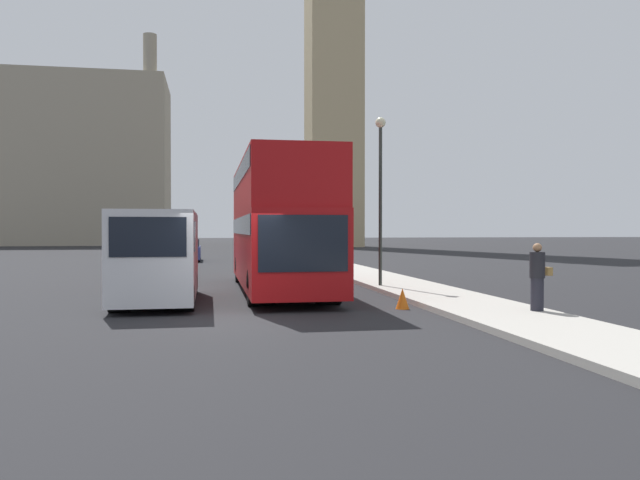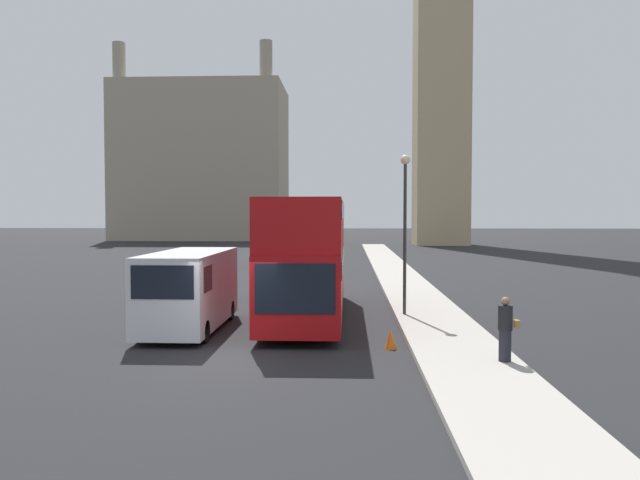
# 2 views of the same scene
# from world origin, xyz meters

# --- Properties ---
(ground_plane) EXTENTS (300.00, 300.00, 0.00)m
(ground_plane) POSITION_xyz_m (0.00, 0.00, 0.00)
(ground_plane) COLOR black
(sidewalk_strip) EXTENTS (2.65, 120.00, 0.15)m
(sidewalk_strip) POSITION_xyz_m (6.32, 0.00, 0.07)
(sidewalk_strip) COLOR #ADA89E
(sidewalk_strip) RESTS_ON ground_plane
(building_block_distant) EXTENTS (24.65, 14.89, 28.12)m
(building_block_distant) POSITION_xyz_m (-18.73, 77.82, 11.58)
(building_block_distant) COLOR #9E937F
(building_block_distant) RESTS_ON ground_plane
(red_double_decker_bus) EXTENTS (2.62, 11.40, 4.34)m
(red_double_decker_bus) POSITION_xyz_m (1.76, 6.64, 2.42)
(red_double_decker_bus) COLOR #A80F11
(red_double_decker_bus) RESTS_ON ground_plane
(white_van) EXTENTS (2.15, 6.05, 2.59)m
(white_van) POSITION_xyz_m (-1.99, 3.84, 1.39)
(white_van) COLOR silver
(white_van) RESTS_ON ground_plane
(pedestrian) EXTENTS (0.52, 0.36, 1.62)m
(pedestrian) POSITION_xyz_m (7.20, -0.67, 0.96)
(pedestrian) COLOR #23232D
(pedestrian) RESTS_ON sidewalk_strip
(street_lamp) EXTENTS (0.36, 0.36, 5.86)m
(street_lamp) POSITION_xyz_m (5.34, 6.63, 3.99)
(street_lamp) COLOR #2D332D
(street_lamp) RESTS_ON sidewalk_strip
(parked_sedan) EXTENTS (1.74, 4.49, 1.49)m
(parked_sedan) POSITION_xyz_m (-2.01, 28.24, 0.68)
(parked_sedan) COLOR navy
(parked_sedan) RESTS_ON ground_plane
(traffic_cone) EXTENTS (0.36, 0.36, 0.55)m
(traffic_cone) POSITION_xyz_m (4.47, 1.35, 0.28)
(traffic_cone) COLOR orange
(traffic_cone) RESTS_ON ground_plane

